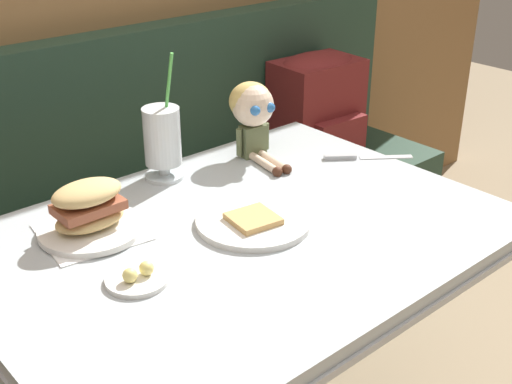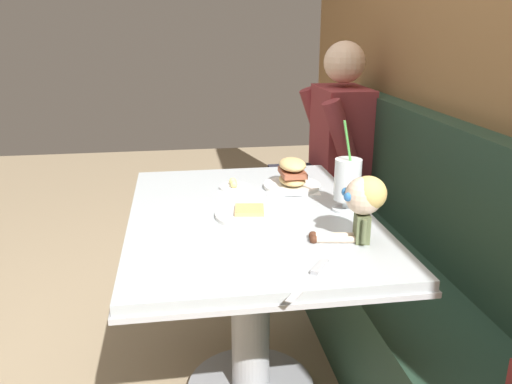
# 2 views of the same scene
# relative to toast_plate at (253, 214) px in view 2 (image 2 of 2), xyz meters

# --- Properties ---
(wood_panel_wall) EXTENTS (4.40, 0.08, 2.40)m
(wood_panel_wall) POSITION_rel_toast_plate_xyz_m (-0.04, 0.87, 0.45)
(wood_panel_wall) COLOR olive
(wood_panel_wall) RESTS_ON ground
(booth_bench) EXTENTS (2.60, 0.48, 1.00)m
(booth_bench) POSITION_rel_toast_plate_xyz_m (-0.04, 0.63, -0.42)
(booth_bench) COLOR #233D2D
(booth_bench) RESTS_ON ground
(diner_table) EXTENTS (1.11, 0.81, 0.74)m
(diner_table) POSITION_rel_toast_plate_xyz_m (-0.04, -0.00, -0.21)
(diner_table) COLOR #B2BCC1
(diner_table) RESTS_ON ground
(toast_plate) EXTENTS (0.25, 0.25, 0.03)m
(toast_plate) POSITION_rel_toast_plate_xyz_m (0.00, 0.00, 0.00)
(toast_plate) COLOR white
(toast_plate) RESTS_ON diner_table
(milkshake_glass) EXTENTS (0.10, 0.10, 0.31)m
(milkshake_glass) POSITION_rel_toast_plate_xyz_m (-0.01, 0.32, 0.09)
(milkshake_glass) COLOR silver
(milkshake_glass) RESTS_ON diner_table
(sandwich_plate) EXTENTS (0.23, 0.23, 0.12)m
(sandwich_plate) POSITION_rel_toast_plate_xyz_m (-0.28, 0.20, 0.04)
(sandwich_plate) COLOR white
(sandwich_plate) RESTS_ON diner_table
(butter_saucer) EXTENTS (0.12, 0.12, 0.04)m
(butter_saucer) POSITION_rel_toast_plate_xyz_m (-0.31, -0.03, 0.00)
(butter_saucer) COLOR white
(butter_saucer) RESTS_ON diner_table
(butter_knife) EXTENTS (0.20, 0.16, 0.01)m
(butter_knife) POSITION_rel_toast_plate_xyz_m (0.43, 0.10, -0.00)
(butter_knife) COLOR silver
(butter_knife) RESTS_ON diner_table
(seated_doll) EXTENTS (0.13, 0.23, 0.20)m
(seated_doll) POSITION_rel_toast_plate_xyz_m (0.25, 0.29, 0.12)
(seated_doll) COLOR #5B6642
(seated_doll) RESTS_ON diner_table
(diner_patron) EXTENTS (0.55, 0.48, 0.81)m
(diner_patron) POSITION_rel_toast_plate_xyz_m (-1.00, 0.58, -0.01)
(diner_patron) COLOR maroon
(diner_patron) RESTS_ON booth_bench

